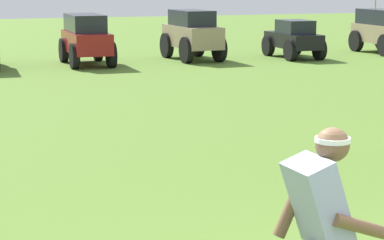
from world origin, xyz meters
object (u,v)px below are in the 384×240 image
parked_car_slot_d (86,38)px  parked_car_slot_g (384,30)px  frisbee_thrower (317,230)px  parked_car_slot_e (192,34)px  parked_car_slot_f (294,38)px

parked_car_slot_d → parked_car_slot_g: size_ratio=1.00×
parked_car_slot_g → frisbee_thrower: bearing=-124.1°
parked_car_slot_e → parked_car_slot_f: 2.99m
parked_car_slot_e → parked_car_slot_f: bearing=-9.5°
frisbee_thrower → parked_car_slot_g: bearing=55.9°
parked_car_slot_e → frisbee_thrower: bearing=-106.2°
parked_car_slot_f → parked_car_slot_g: (3.24, 0.35, 0.16)m
frisbee_thrower → parked_car_slot_e: frisbee_thrower is taller
parked_car_slot_d → parked_car_slot_g: bearing=0.6°
frisbee_thrower → parked_car_slot_e: size_ratio=0.59×
parked_car_slot_d → parked_car_slot_f: parked_car_slot_d is taller
parked_car_slot_d → parked_car_slot_f: 6.04m
frisbee_thrower → parked_car_slot_e: 16.94m
parked_car_slot_d → parked_car_slot_e: size_ratio=1.00×
parked_car_slot_d → parked_car_slot_e: parked_car_slot_e is taller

